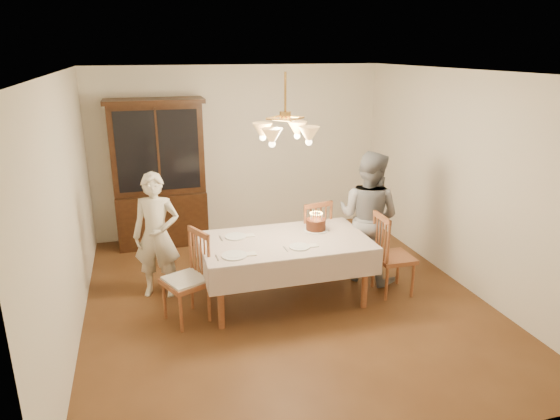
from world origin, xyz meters
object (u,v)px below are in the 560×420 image
object	(u,v)px
dining_table	(285,246)
chair_far_side	(310,240)
china_hutch	(159,176)
birthday_cake	(316,225)
elderly_woman	(157,236)

from	to	relation	value
dining_table	chair_far_side	size ratio (longest dim) A/B	1.90
china_hutch	chair_far_side	world-z (taller)	china_hutch
china_hutch	birthday_cake	size ratio (longest dim) A/B	7.20
china_hutch	elderly_woman	world-z (taller)	china_hutch
china_hutch	chair_far_side	xyz separation A→B (m)	(1.80, -1.59, -0.60)
elderly_woman	birthday_cake	world-z (taller)	elderly_woman
chair_far_side	birthday_cake	xyz separation A→B (m)	(-0.11, -0.48, 0.38)
dining_table	elderly_woman	distance (m)	1.50
dining_table	birthday_cake	world-z (taller)	birthday_cake
birthday_cake	chair_far_side	bearing A→B (deg)	77.42
elderly_woman	birthday_cake	xyz separation A→B (m)	(1.84, -0.36, 0.08)
dining_table	china_hutch	world-z (taller)	china_hutch
dining_table	birthday_cake	bearing A→B (deg)	23.17
china_hutch	elderly_woman	size ratio (longest dim) A/B	1.44
elderly_woman	birthday_cake	size ratio (longest dim) A/B	4.99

